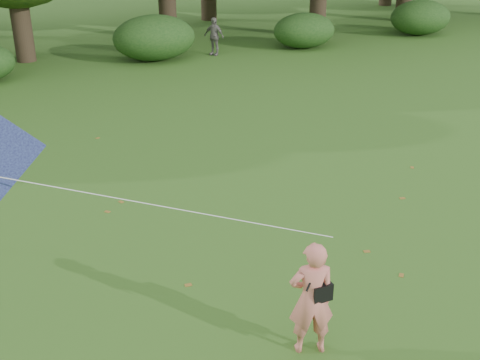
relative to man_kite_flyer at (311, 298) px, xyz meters
name	(u,v)px	position (x,y,z in m)	size (l,w,h in m)	color
ground	(317,306)	(0.66, 0.83, -0.88)	(100.00, 100.00, 0.00)	#265114
man_kite_flyer	(311,298)	(0.00, 0.00, 0.00)	(0.64, 0.42, 1.77)	#E1796A
bystander_right	(214,36)	(6.31, 18.57, -0.07)	(0.95, 0.40, 1.63)	slate
crossbody_bag	(320,291)	(0.12, -0.03, 0.12)	(0.43, 0.20, 0.71)	black
shrub_band	(66,49)	(-0.06, 18.43, -0.03)	(39.15, 3.22, 1.88)	#264919
fallen_leaves	(271,236)	(1.04, 3.17, -0.88)	(9.17, 13.01, 0.01)	olive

